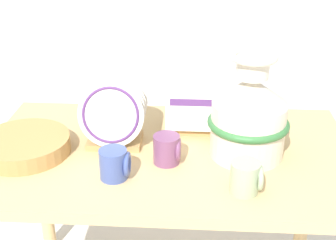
{
  "coord_description": "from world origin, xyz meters",
  "views": [
    {
      "loc": [
        0.08,
        -1.33,
        1.45
      ],
      "look_at": [
        0.0,
        0.0,
        0.8
      ],
      "focal_mm": 50.0,
      "sensor_mm": 36.0,
      "label": 1
    }
  ],
  "objects": [
    {
      "name": "mug_plum_glaze",
      "position": [
        0.0,
        -0.07,
        0.74
      ],
      "size": [
        0.09,
        0.08,
        0.09
      ],
      "color": "#7A4770",
      "rests_on": "display_table"
    },
    {
      "name": "mug_cobalt_glaze",
      "position": [
        -0.14,
        -0.17,
        0.74
      ],
      "size": [
        0.09,
        0.08,
        0.09
      ],
      "color": "#42569E",
      "rests_on": "display_table"
    },
    {
      "name": "mug_sage_glaze",
      "position": [
        0.23,
        -0.22,
        0.74
      ],
      "size": [
        0.09,
        0.08,
        0.09
      ],
      "color": "#9EB28E",
      "rests_on": "display_table"
    },
    {
      "name": "display_table",
      "position": [
        0.0,
        0.0,
        0.6
      ],
      "size": [
        1.21,
        0.7,
        0.69
      ],
      "color": "tan",
      "rests_on": "ground_plane"
    },
    {
      "name": "dish_rack_round_plates",
      "position": [
        -0.18,
        0.03,
        0.79
      ],
      "size": [
        0.21,
        0.16,
        0.23
      ],
      "color": "tan",
      "rests_on": "display_table"
    },
    {
      "name": "ceramic_vase",
      "position": [
        0.25,
        -0.01,
        0.83
      ],
      "size": [
        0.26,
        0.26,
        0.34
      ],
      "color": "silver",
      "rests_on": "display_table"
    },
    {
      "name": "wicker_charger_stack",
      "position": [
        -0.46,
        -0.04,
        0.72
      ],
      "size": [
        0.29,
        0.29,
        0.05
      ],
      "color": "tan",
      "rests_on": "display_table"
    },
    {
      "name": "dish_rack_square_plates",
      "position": [
        0.08,
        0.17,
        0.78
      ],
      "size": [
        0.2,
        0.16,
        0.22
      ],
      "color": "tan",
      "rests_on": "display_table"
    }
  ]
}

